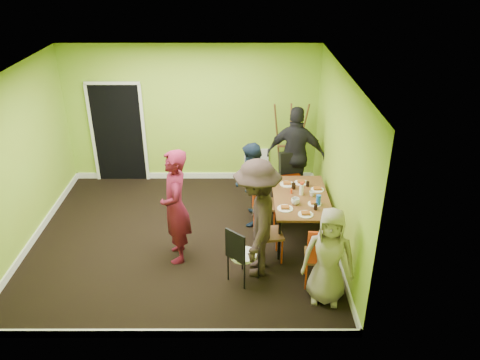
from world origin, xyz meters
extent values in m
plane|color=black|center=(0.00, 0.00, 0.00)|extent=(5.00, 5.00, 0.00)
cube|color=#95BB30|center=(0.00, 2.25, 1.40)|extent=(5.00, 0.04, 2.80)
cube|color=#95BB30|center=(0.00, -2.25, 1.40)|extent=(5.00, 0.04, 2.80)
cube|color=#95BB30|center=(-2.50, 0.00, 1.40)|extent=(0.04, 4.50, 2.80)
cube|color=#95BB30|center=(2.50, 0.00, 1.40)|extent=(0.04, 4.50, 2.80)
cube|color=white|center=(0.00, 0.00, 2.80)|extent=(5.00, 4.50, 0.04)
cube|color=black|center=(-1.50, 2.22, 1.02)|extent=(1.00, 0.05, 2.04)
cube|color=white|center=(1.30, 2.22, 0.40)|extent=(0.50, 0.04, 0.55)
cylinder|color=black|center=(1.57, -0.60, 0.35)|extent=(0.04, 0.04, 0.71)
cylinder|color=black|center=(2.35, -0.60, 0.35)|extent=(0.04, 0.04, 0.71)
cylinder|color=black|center=(1.57, 0.78, 0.35)|extent=(0.04, 0.04, 0.71)
cylinder|color=black|center=(2.35, 0.78, 0.35)|extent=(0.04, 0.04, 0.71)
cube|color=brown|center=(1.96, 0.09, 0.73)|extent=(0.90, 1.50, 0.04)
cylinder|color=red|center=(1.29, 0.55, 0.23)|extent=(0.03, 0.03, 0.46)
cylinder|color=red|center=(1.20, 0.22, 0.23)|extent=(0.03, 0.03, 0.46)
cylinder|color=red|center=(1.63, 0.46, 0.23)|extent=(0.03, 0.03, 0.46)
cylinder|color=red|center=(1.54, 0.12, 0.23)|extent=(0.03, 0.03, 0.46)
cube|color=brown|center=(1.42, 0.34, 0.46)|extent=(0.51, 0.51, 0.04)
cube|color=red|center=(1.23, 0.39, 0.74)|extent=(0.13, 0.39, 0.52)
cylinder|color=red|center=(1.21, -0.44, 0.23)|extent=(0.03, 0.03, 0.46)
cylinder|color=red|center=(1.26, -0.78, 0.23)|extent=(0.03, 0.03, 0.46)
cylinder|color=red|center=(1.55, -0.38, 0.23)|extent=(0.03, 0.03, 0.46)
cylinder|color=red|center=(1.60, -0.72, 0.23)|extent=(0.03, 0.03, 0.46)
cube|color=brown|center=(1.41, -0.58, 0.46)|extent=(0.46, 0.46, 0.04)
cube|color=red|center=(1.21, -0.61, 0.73)|extent=(0.09, 0.39, 0.51)
cylinder|color=red|center=(2.08, 1.22, 0.23)|extent=(0.03, 0.03, 0.46)
cylinder|color=red|center=(1.74, 1.14, 0.23)|extent=(0.03, 0.03, 0.46)
cylinder|color=red|center=(2.15, 0.88, 0.23)|extent=(0.03, 0.03, 0.46)
cylinder|color=red|center=(1.82, 0.80, 0.23)|extent=(0.03, 0.03, 0.46)
cube|color=brown|center=(1.95, 1.01, 0.46)|extent=(0.49, 0.49, 0.04)
cube|color=red|center=(1.90, 1.20, 0.73)|extent=(0.38, 0.12, 0.51)
cylinder|color=red|center=(1.90, -1.32, 0.23)|extent=(0.03, 0.03, 0.46)
cylinder|color=red|center=(2.25, -1.35, 0.23)|extent=(0.03, 0.03, 0.46)
cylinder|color=red|center=(1.93, -0.97, 0.23)|extent=(0.03, 0.03, 0.46)
cylinder|color=red|center=(2.28, -1.00, 0.23)|extent=(0.03, 0.03, 0.46)
cube|color=brown|center=(2.09, -1.16, 0.46)|extent=(0.45, 0.45, 0.04)
cube|color=red|center=(2.07, -1.36, 0.74)|extent=(0.39, 0.07, 0.52)
cylinder|color=black|center=(0.78, -1.10, 0.21)|extent=(0.02, 0.02, 0.42)
cylinder|color=black|center=(1.02, -1.31, 0.21)|extent=(0.02, 0.02, 0.42)
cylinder|color=black|center=(0.99, -0.86, 0.21)|extent=(0.02, 0.02, 0.42)
cylinder|color=black|center=(1.23, -1.07, 0.21)|extent=(0.02, 0.02, 0.42)
cylinder|color=white|center=(1.01, -1.09, 0.43)|extent=(0.39, 0.39, 0.05)
cube|color=black|center=(0.89, -1.22, 0.67)|extent=(0.29, 0.26, 0.47)
cylinder|color=brown|center=(1.72, 2.10, 0.86)|extent=(0.25, 0.41, 1.74)
cylinder|color=brown|center=(2.17, 2.10, 0.86)|extent=(0.25, 0.41, 1.74)
cylinder|color=brown|center=(1.94, 1.85, 0.86)|extent=(0.04, 0.40, 1.70)
cube|color=brown|center=(1.94, 2.05, 0.81)|extent=(0.47, 0.04, 0.04)
cylinder|color=white|center=(1.77, 0.50, 0.76)|extent=(0.25, 0.25, 0.01)
cylinder|color=white|center=(1.66, -0.32, 0.76)|extent=(0.25, 0.25, 0.01)
cylinder|color=white|center=(2.02, 0.56, 0.76)|extent=(0.23, 0.23, 0.01)
cylinder|color=white|center=(1.96, -0.49, 0.76)|extent=(0.24, 0.24, 0.01)
cylinder|color=white|center=(2.26, 0.31, 0.76)|extent=(0.22, 0.22, 0.01)
cylinder|color=white|center=(2.15, -0.17, 0.76)|extent=(0.22, 0.22, 0.01)
cylinder|color=white|center=(1.97, 0.15, 0.85)|extent=(0.07, 0.07, 0.19)
cylinder|color=blue|center=(2.20, -0.20, 0.84)|extent=(0.08, 0.08, 0.18)
cylinder|color=red|center=(1.81, 0.19, 0.79)|extent=(0.03, 0.03, 0.08)
cylinder|color=black|center=(1.86, 0.35, 0.80)|extent=(0.07, 0.07, 0.10)
cylinder|color=black|center=(2.11, 0.44, 0.79)|extent=(0.06, 0.06, 0.09)
cylinder|color=black|center=(2.13, -0.34, 0.80)|extent=(0.06, 0.06, 0.11)
imported|color=white|center=(1.84, -0.17, 0.80)|extent=(0.13, 0.13, 0.11)
imported|color=white|center=(2.14, 0.10, 0.79)|extent=(0.09, 0.09, 0.09)
imported|color=#580F25|center=(-0.02, -0.54, 0.92)|extent=(0.54, 0.73, 1.83)
imported|color=#162338|center=(1.14, 0.51, 0.75)|extent=(0.66, 0.80, 1.49)
imported|color=black|center=(1.20, -0.88, 0.91)|extent=(0.77, 1.23, 1.83)
imported|color=black|center=(2.00, 1.33, 0.93)|extent=(1.17, 0.69, 1.86)
imported|color=gray|center=(2.14, -1.51, 0.72)|extent=(0.78, 0.58, 1.44)
camera|label=1|loc=(0.95, -6.61, 4.48)|focal=35.00mm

